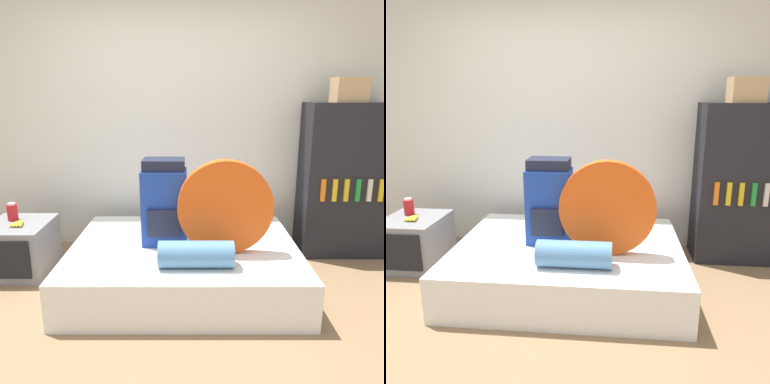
{
  "view_description": "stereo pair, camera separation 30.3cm",
  "coord_description": "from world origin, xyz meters",
  "views": [
    {
      "loc": [
        0.2,
        -2.18,
        1.57
      ],
      "look_at": [
        0.22,
        0.76,
        0.81
      ],
      "focal_mm": 35.0,
      "sensor_mm": 36.0,
      "label": 1
    },
    {
      "loc": [
        0.5,
        -2.17,
        1.57
      ],
      "look_at": [
        0.22,
        0.76,
        0.81
      ],
      "focal_mm": 35.0,
      "sensor_mm": 36.0,
      "label": 2
    }
  ],
  "objects": [
    {
      "name": "wall_back",
      "position": [
        0.0,
        1.71,
        1.3
      ],
      "size": [
        8.0,
        0.05,
        2.6
      ],
      "color": "silver",
      "rests_on": "ground_plane"
    },
    {
      "name": "ground_plane",
      "position": [
        0.0,
        0.0,
        0.0
      ],
      "size": [
        16.0,
        16.0,
        0.0
      ],
      "primitive_type": "plane",
      "color": "#846647"
    },
    {
      "name": "sleeping_roll",
      "position": [
        0.23,
        0.32,
        0.46
      ],
      "size": [
        0.54,
        0.2,
        0.2
      ],
      "color": "teal",
      "rests_on": "bed"
    },
    {
      "name": "cardboard_box",
      "position": [
        1.65,
        1.39,
        1.62
      ],
      "size": [
        0.29,
        0.23,
        0.22
      ],
      "color": "tan",
      "rests_on": "bookshelf"
    },
    {
      "name": "television",
      "position": [
        -1.36,
        0.98,
        0.23
      ],
      "size": [
        0.53,
        0.61,
        0.46
      ],
      "color": "gray",
      "rests_on": "ground_plane"
    },
    {
      "name": "tent_bag",
      "position": [
        0.46,
        0.59,
        0.73
      ],
      "size": [
        0.74,
        0.1,
        0.74
      ],
      "color": "#D14C14",
      "rests_on": "bed"
    },
    {
      "name": "canister",
      "position": [
        -1.44,
        1.07,
        0.54
      ],
      "size": [
        0.09,
        0.09,
        0.16
      ],
      "color": "#B2191E",
      "rests_on": "television"
    },
    {
      "name": "bookshelf",
      "position": [
        1.7,
        1.43,
        0.75
      ],
      "size": [
        0.82,
        0.43,
        1.5
      ],
      "color": "black",
      "rests_on": "ground_plane"
    },
    {
      "name": "bed",
      "position": [
        0.14,
        0.76,
        0.18
      ],
      "size": [
        1.87,
        1.46,
        0.36
      ],
      "color": "white",
      "rests_on": "ground_plane"
    },
    {
      "name": "backpack",
      "position": [
        -0.03,
        0.79,
        0.71
      ],
      "size": [
        0.37,
        0.3,
        0.71
      ],
      "color": "navy",
      "rests_on": "bed"
    },
    {
      "name": "banana_bunch",
      "position": [
        -1.32,
        0.93,
        0.48
      ],
      "size": [
        0.13,
        0.16,
        0.03
      ],
      "color": "yellow",
      "rests_on": "television"
    }
  ]
}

